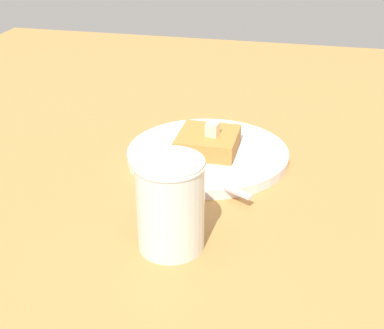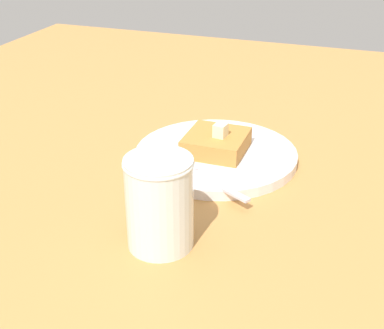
% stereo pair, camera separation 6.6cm
% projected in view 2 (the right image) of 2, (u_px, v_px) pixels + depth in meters
% --- Properties ---
extents(table_surface, '(1.16, 1.16, 0.03)m').
position_uv_depth(table_surface, '(168.00, 132.00, 0.89)').
color(table_surface, '#B87F42').
rests_on(table_surface, ground).
extents(plate, '(0.23, 0.23, 0.01)m').
position_uv_depth(plate, '(216.00, 154.00, 0.77)').
color(plate, silver).
rests_on(plate, table_surface).
extents(toast_slice_center, '(0.09, 0.08, 0.03)m').
position_uv_depth(toast_slice_center, '(216.00, 143.00, 0.76)').
color(toast_slice_center, '#B97A37').
rests_on(toast_slice_center, plate).
extents(butter_pat_primary, '(0.02, 0.02, 0.02)m').
position_uv_depth(butter_pat_primary, '(220.00, 130.00, 0.74)').
color(butter_pat_primary, beige).
rests_on(butter_pat_primary, toast_slice_center).
extents(fork, '(0.09, 0.15, 0.00)m').
position_uv_depth(fork, '(197.00, 174.00, 0.70)').
color(fork, silver).
rests_on(fork, plate).
extents(syrup_jar, '(0.07, 0.07, 0.10)m').
position_uv_depth(syrup_jar, '(160.00, 207.00, 0.57)').
color(syrup_jar, '#361605').
rests_on(syrup_jar, table_surface).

